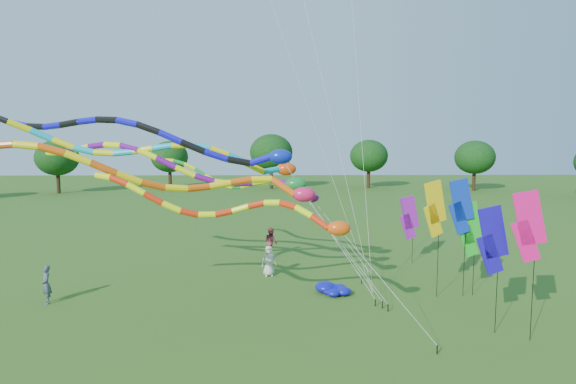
{
  "coord_description": "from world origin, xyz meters",
  "views": [
    {
      "loc": [
        -1.52,
        -16.05,
        6.84
      ],
      "look_at": [
        -1.16,
        3.07,
        4.8
      ],
      "focal_mm": 30.0,
      "sensor_mm": 36.0,
      "label": 1
    }
  ],
  "objects_px": {
    "blue_nylon_heap": "(335,291)",
    "person_c": "(271,242)",
    "tube_kite_red": "(250,211)",
    "person_b": "(46,284)",
    "person_a": "(269,261)",
    "tube_kite_orange": "(189,178)"
  },
  "relations": [
    {
      "from": "blue_nylon_heap",
      "to": "person_c",
      "type": "relative_size",
      "value": 0.93
    },
    {
      "from": "tube_kite_red",
      "to": "person_c",
      "type": "xyz_separation_m",
      "value": [
        0.49,
        12.02,
        -3.62
      ]
    },
    {
      "from": "person_b",
      "to": "blue_nylon_heap",
      "type": "bearing_deg",
      "value": 60.42
    },
    {
      "from": "tube_kite_red",
      "to": "person_a",
      "type": "height_order",
      "value": "tube_kite_red"
    },
    {
      "from": "tube_kite_red",
      "to": "person_a",
      "type": "distance_m",
      "value": 8.72
    },
    {
      "from": "tube_kite_orange",
      "to": "blue_nylon_heap",
      "type": "relative_size",
      "value": 9.02
    },
    {
      "from": "person_a",
      "to": "person_b",
      "type": "distance_m",
      "value": 10.12
    },
    {
      "from": "person_c",
      "to": "person_a",
      "type": "bearing_deg",
      "value": 153.41
    },
    {
      "from": "tube_kite_orange",
      "to": "person_b",
      "type": "relative_size",
      "value": 8.88
    },
    {
      "from": "tube_kite_red",
      "to": "person_c",
      "type": "bearing_deg",
      "value": 99.09
    },
    {
      "from": "person_c",
      "to": "tube_kite_red",
      "type": "bearing_deg",
      "value": 151.79
    },
    {
      "from": "tube_kite_orange",
      "to": "person_a",
      "type": "distance_m",
      "value": 8.45
    },
    {
      "from": "person_a",
      "to": "person_c",
      "type": "distance_m",
      "value": 4.13
    },
    {
      "from": "tube_kite_red",
      "to": "tube_kite_orange",
      "type": "distance_m",
      "value": 2.87
    },
    {
      "from": "blue_nylon_heap",
      "to": "tube_kite_orange",
      "type": "bearing_deg",
      "value": -150.59
    },
    {
      "from": "tube_kite_orange",
      "to": "person_a",
      "type": "height_order",
      "value": "tube_kite_orange"
    },
    {
      "from": "person_a",
      "to": "person_c",
      "type": "bearing_deg",
      "value": 79.21
    },
    {
      "from": "tube_kite_orange",
      "to": "person_b",
      "type": "xyz_separation_m",
      "value": [
        -6.57,
        2.45,
        -4.67
      ]
    },
    {
      "from": "blue_nylon_heap",
      "to": "person_c",
      "type": "bearing_deg",
      "value": 111.88
    },
    {
      "from": "person_a",
      "to": "tube_kite_red",
      "type": "bearing_deg",
      "value": -103.26
    },
    {
      "from": "person_b",
      "to": "person_c",
      "type": "xyz_separation_m",
      "value": [
        9.34,
        8.14,
        0.04
      ]
    },
    {
      "from": "person_b",
      "to": "tube_kite_red",
      "type": "bearing_deg",
      "value": 33.17
    }
  ]
}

